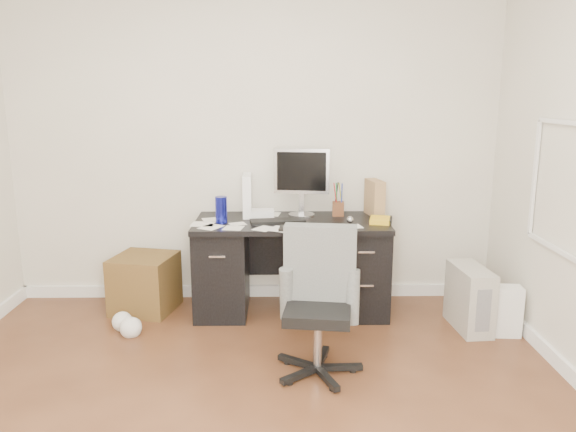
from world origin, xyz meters
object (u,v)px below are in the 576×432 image
desk (291,263)px  lcd_monitor (302,182)px  wicker_basket (145,283)px  keyboard (278,221)px  pc_tower (470,298)px  office_chair (318,304)px

desk → lcd_monitor: lcd_monitor is taller
lcd_monitor → wicker_basket: bearing=-166.3°
keyboard → pc_tower: 1.55m
keyboard → office_chair: 1.04m
desk → office_chair: bearing=-82.0°
office_chair → pc_tower: 1.38m
office_chair → pc_tower: (1.18, 0.68, -0.22)m
keyboard → wicker_basket: bearing=165.5°
desk → keyboard: keyboard is taller
wicker_basket → office_chair: bearing=-39.0°
pc_tower → lcd_monitor: bearing=153.0°
desk → pc_tower: size_ratio=3.17×
office_chair → wicker_basket: size_ratio=2.03×
desk → wicker_basket: 1.19m
keyboard → pc_tower: (1.43, -0.28, -0.53)m
lcd_monitor → office_chair: size_ratio=0.61×
office_chair → pc_tower: bearing=37.8°
desk → wicker_basket: desk is taller
lcd_monitor → office_chair: lcd_monitor is taller
lcd_monitor → keyboard: size_ratio=1.33×
lcd_monitor → wicker_basket: size_ratio=1.23×
desk → pc_tower: 1.38m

